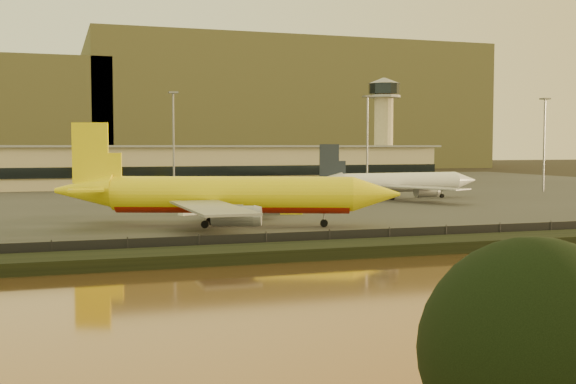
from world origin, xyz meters
name	(u,v)px	position (x,y,z in m)	size (l,w,h in m)	color
ground	(336,236)	(0.00, 0.00, 0.00)	(900.00, 900.00, 0.00)	black
embankment	(389,247)	(0.00, -17.00, 0.70)	(320.00, 7.00, 1.40)	black
tarmac	(203,193)	(0.00, 95.00, 0.10)	(320.00, 220.00, 0.20)	#2D2D2D
perimeter_fence	(375,238)	(0.00, -13.00, 1.30)	(300.00, 0.05, 2.20)	black
terminal_building	(135,167)	(-14.52, 125.55, 6.25)	(202.00, 25.00, 12.60)	tan
control_tower	(384,119)	(70.00, 131.00, 21.66)	(11.20, 11.20, 35.50)	tan
apron_light_masts	(279,133)	(15.00, 75.00, 15.70)	(152.20, 12.20, 25.40)	slate
distant_hills	(83,113)	(-20.74, 340.00, 31.39)	(470.00, 160.00, 70.00)	brown
dhl_cargo_jet	(226,196)	(-12.38, 14.54, 4.99)	(51.95, 49.27, 16.05)	yellow
white_narrowbody_jet	(397,183)	(38.42, 57.68, 4.02)	(44.60, 43.37, 12.81)	white
gse_vehicle_yellow	(291,209)	(3.54, 30.58, 1.11)	(4.04, 1.82, 1.82)	yellow
gse_vehicle_white	(189,210)	(-14.54, 34.68, 1.04)	(3.73, 1.68, 1.68)	white
shore_tree	(540,358)	(-23.72, -75.85, 6.29)	(7.50, 6.96, 10.01)	black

